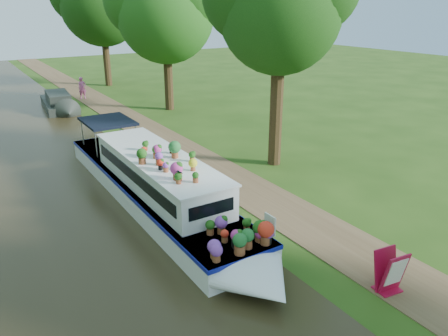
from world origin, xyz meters
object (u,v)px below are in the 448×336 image
(second_boat, at_px, (59,103))
(plant_boat, at_px, (160,185))
(sandwich_board, at_px, (390,273))
(pedestrian_pink, at_px, (82,88))

(second_boat, bearing_deg, plant_boat, -86.24)
(sandwich_board, bearing_deg, pedestrian_pink, 97.01)
(second_boat, height_order, pedestrian_pink, pedestrian_pink)
(second_boat, height_order, sandwich_board, second_boat)
(plant_boat, height_order, second_boat, plant_boat)
(sandwich_board, distance_m, pedestrian_pink, 27.06)
(plant_boat, distance_m, pedestrian_pink, 20.04)
(second_boat, xyz_separation_m, pedestrian_pink, (2.31, 2.65, 0.35))
(plant_boat, height_order, pedestrian_pink, plant_boat)
(plant_boat, distance_m, sandwich_board, 7.73)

